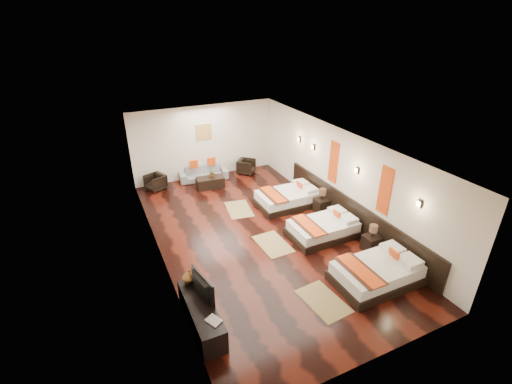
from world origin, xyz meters
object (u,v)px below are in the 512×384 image
bed_near (377,272)px  bed_mid (324,228)px  book (210,324)px  table_plant (212,173)px  bed_far (288,198)px  tv (199,287)px  tv_console (201,314)px  figurine (190,276)px  nightstand_a (371,242)px  coffee_table (210,182)px  nightstand_b (321,204)px  armchair_left (155,182)px  armchair_right (246,167)px  sofa (203,173)px

bed_near → bed_mid: 2.20m
bed_mid → book: (-4.19, -2.30, 0.31)m
table_plant → bed_near: bearing=-75.1°
bed_far → tv: size_ratio=2.23×
bed_mid → bed_near: bearing=-90.0°
tv_console → tv: (0.05, 0.22, 0.53)m
bed_far → figurine: 5.21m
tv_console → table_plant: table_plant is taller
bed_near → bed_mid: bed_near is taller
bed_mid → nightstand_a: nightstand_a is taller
bed_mid → coffee_table: size_ratio=1.92×
nightstand_b → tv: (-4.90, -2.70, 0.52)m
figurine → bed_far: bearing=36.0°
book → table_plant: size_ratio=0.99×
coffee_table → tv: bearing=-110.5°
armchair_left → armchair_right: 3.60m
tv → book: (-0.05, -0.80, -0.25)m
book → table_plant: 7.25m
nightstand_b → coffee_table: nightstand_b is taller
nightstand_a → armchair_right: nightstand_a is taller
sofa → armchair_left: 1.87m
nightstand_a → sofa: (-2.65, 6.46, -0.01)m
tv_console → table_plant: 6.71m
coffee_table → table_plant: table_plant is taller
nightstand_b → figurine: (-4.95, -2.18, 0.42)m
bed_far → book: bed_far is taller
bed_far → armchair_right: 3.06m
armchair_right → table_plant: bearing=152.7°
nightstand_a → armchair_right: (-0.91, 6.28, 0.02)m
bed_near → coffee_table: 6.97m
bed_near → coffee_table: bed_near is taller
tv_console → armchair_right: bearing=59.5°
bed_near → nightstand_a: 1.30m
bed_near → tv: 4.24m
book → sofa: 7.96m
bed_far → coffee_table: size_ratio=2.01×
figurine → table_plant: (2.40, 5.51, -0.16)m
nightstand_b → sofa: 4.89m
armchair_right → coffee_table: size_ratio=0.64×
bed_mid → nightstand_a: size_ratio=2.43×
bed_mid → armchair_right: 5.14m
nightstand_a → tv_console: nightstand_a is taller
bed_far → nightstand_a: bearing=-76.9°
table_plant → coffee_table: bearing=-158.7°
bed_far → coffee_table: bearing=128.2°
book → tv: bearing=86.4°
tv_console → sofa: (2.29, 7.03, -0.01)m
bed_mid → coffee_table: bed_mid is taller
bed_mid → sofa: bed_mid is taller
nightstand_b → nightstand_a: bearing=-90.0°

